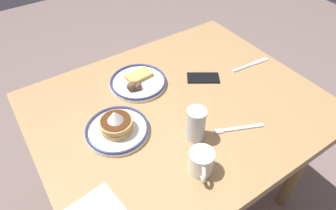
{
  "coord_description": "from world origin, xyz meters",
  "views": [
    {
      "loc": [
        0.52,
        0.7,
        1.57
      ],
      "look_at": [
        0.06,
        0.0,
        0.76
      ],
      "focal_mm": 31.43,
      "sensor_mm": 36.0,
      "label": 1
    }
  ],
  "objects_px": {
    "fork_near": "(238,128)",
    "butter_knife": "(251,65)",
    "plate_center_pancakes": "(117,127)",
    "plate_near_main": "(138,82)",
    "cell_phone": "(203,78)",
    "drinking_glass": "(196,126)",
    "coffee_mug": "(201,162)"
  },
  "relations": [
    {
      "from": "coffee_mug",
      "to": "cell_phone",
      "type": "relative_size",
      "value": 0.74
    },
    {
      "from": "coffee_mug",
      "to": "plate_near_main",
      "type": "bearing_deg",
      "value": -95.22
    },
    {
      "from": "plate_near_main",
      "to": "cell_phone",
      "type": "xyz_separation_m",
      "value": [
        -0.27,
        0.13,
        -0.01
      ]
    },
    {
      "from": "cell_phone",
      "to": "plate_center_pancakes",
      "type": "bearing_deg",
      "value": 42.21
    },
    {
      "from": "fork_near",
      "to": "coffee_mug",
      "type": "bearing_deg",
      "value": 15.19
    },
    {
      "from": "drinking_glass",
      "to": "cell_phone",
      "type": "relative_size",
      "value": 0.93
    },
    {
      "from": "plate_near_main",
      "to": "drinking_glass",
      "type": "relative_size",
      "value": 1.86
    },
    {
      "from": "cell_phone",
      "to": "fork_near",
      "type": "xyz_separation_m",
      "value": [
        0.08,
        0.31,
        -0.0
      ]
    },
    {
      "from": "plate_center_pancakes",
      "to": "butter_knife",
      "type": "distance_m",
      "value": 0.72
    },
    {
      "from": "fork_near",
      "to": "butter_knife",
      "type": "relative_size",
      "value": 0.89
    },
    {
      "from": "plate_center_pancakes",
      "to": "plate_near_main",
      "type": "bearing_deg",
      "value": -135.36
    },
    {
      "from": "cell_phone",
      "to": "fork_near",
      "type": "distance_m",
      "value": 0.32
    },
    {
      "from": "fork_near",
      "to": "plate_center_pancakes",
      "type": "bearing_deg",
      "value": -31.95
    },
    {
      "from": "plate_near_main",
      "to": "plate_center_pancakes",
      "type": "xyz_separation_m",
      "value": [
        0.2,
        0.2,
        0.01
      ]
    },
    {
      "from": "plate_near_main",
      "to": "coffee_mug",
      "type": "xyz_separation_m",
      "value": [
        0.05,
        0.5,
        0.03
      ]
    },
    {
      "from": "plate_near_main",
      "to": "cell_phone",
      "type": "bearing_deg",
      "value": 154.63
    },
    {
      "from": "drinking_glass",
      "to": "fork_near",
      "type": "height_order",
      "value": "drinking_glass"
    },
    {
      "from": "coffee_mug",
      "to": "drinking_glass",
      "type": "bearing_deg",
      "value": -120.15
    },
    {
      "from": "plate_center_pancakes",
      "to": "cell_phone",
      "type": "bearing_deg",
      "value": -171.45
    },
    {
      "from": "plate_near_main",
      "to": "fork_near",
      "type": "relative_size",
      "value": 1.32
    },
    {
      "from": "plate_near_main",
      "to": "drinking_glass",
      "type": "height_order",
      "value": "drinking_glass"
    },
    {
      "from": "coffee_mug",
      "to": "fork_near",
      "type": "relative_size",
      "value": 0.57
    },
    {
      "from": "plate_near_main",
      "to": "plate_center_pancakes",
      "type": "height_order",
      "value": "plate_center_pancakes"
    },
    {
      "from": "butter_knife",
      "to": "fork_near",
      "type": "bearing_deg",
      "value": 38.72
    },
    {
      "from": "plate_near_main",
      "to": "butter_knife",
      "type": "height_order",
      "value": "plate_near_main"
    },
    {
      "from": "plate_near_main",
      "to": "butter_knife",
      "type": "distance_m",
      "value": 0.55
    },
    {
      "from": "fork_near",
      "to": "plate_near_main",
      "type": "bearing_deg",
      "value": -66.73
    },
    {
      "from": "plate_center_pancakes",
      "to": "fork_near",
      "type": "height_order",
      "value": "plate_center_pancakes"
    },
    {
      "from": "plate_center_pancakes",
      "to": "butter_knife",
      "type": "height_order",
      "value": "plate_center_pancakes"
    },
    {
      "from": "plate_near_main",
      "to": "plate_center_pancakes",
      "type": "distance_m",
      "value": 0.28
    },
    {
      "from": "plate_near_main",
      "to": "cell_phone",
      "type": "height_order",
      "value": "plate_near_main"
    },
    {
      "from": "plate_near_main",
      "to": "drinking_glass",
      "type": "bearing_deg",
      "value": 94.27
    }
  ]
}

